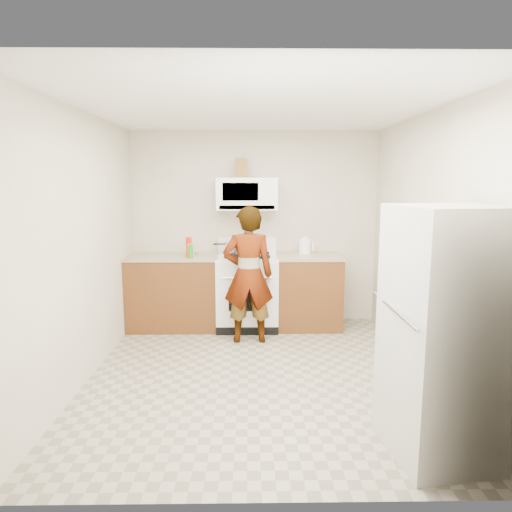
{
  "coord_description": "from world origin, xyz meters",
  "views": [
    {
      "loc": [
        -0.07,
        -4.19,
        1.85
      ],
      "look_at": [
        -0.0,
        0.55,
        1.08
      ],
      "focal_mm": 32.0,
      "sensor_mm": 36.0,
      "label": 1
    }
  ],
  "objects_px": {
    "microwave": "(247,194)",
    "person": "(248,275)",
    "gas_range": "(247,290)",
    "fridge": "(447,334)",
    "kettle": "(305,246)",
    "saucepan": "(234,247)"
  },
  "relations": [
    {
      "from": "microwave",
      "to": "person",
      "type": "height_order",
      "value": "microwave"
    },
    {
      "from": "gas_range",
      "to": "microwave",
      "type": "bearing_deg",
      "value": 90.0
    },
    {
      "from": "gas_range",
      "to": "person",
      "type": "bearing_deg",
      "value": -88.42
    },
    {
      "from": "microwave",
      "to": "fridge",
      "type": "bearing_deg",
      "value": -65.18
    },
    {
      "from": "microwave",
      "to": "person",
      "type": "distance_m",
      "value": 1.12
    },
    {
      "from": "gas_range",
      "to": "person",
      "type": "height_order",
      "value": "person"
    },
    {
      "from": "kettle",
      "to": "gas_range",
      "type": "bearing_deg",
      "value": -167.07
    },
    {
      "from": "microwave",
      "to": "saucepan",
      "type": "xyz_separation_m",
      "value": [
        -0.17,
        -0.02,
        -0.68
      ]
    },
    {
      "from": "person",
      "to": "fridge",
      "type": "relative_size",
      "value": 0.93
    },
    {
      "from": "fridge",
      "to": "kettle",
      "type": "height_order",
      "value": "fridge"
    },
    {
      "from": "fridge",
      "to": "kettle",
      "type": "distance_m",
      "value": 2.98
    },
    {
      "from": "fridge",
      "to": "gas_range",
      "type": "bearing_deg",
      "value": 108.11
    },
    {
      "from": "gas_range",
      "to": "fridge",
      "type": "distance_m",
      "value": 3.11
    },
    {
      "from": "microwave",
      "to": "fridge",
      "type": "height_order",
      "value": "microwave"
    },
    {
      "from": "person",
      "to": "microwave",
      "type": "bearing_deg",
      "value": -91.54
    },
    {
      "from": "kettle",
      "to": "saucepan",
      "type": "bearing_deg",
      "value": -175.46
    },
    {
      "from": "person",
      "to": "fridge",
      "type": "bearing_deg",
      "value": 117.82
    },
    {
      "from": "saucepan",
      "to": "microwave",
      "type": "bearing_deg",
      "value": 7.73
    },
    {
      "from": "gas_range",
      "to": "microwave",
      "type": "height_order",
      "value": "microwave"
    },
    {
      "from": "gas_range",
      "to": "saucepan",
      "type": "height_order",
      "value": "gas_range"
    },
    {
      "from": "fridge",
      "to": "saucepan",
      "type": "height_order",
      "value": "fridge"
    },
    {
      "from": "microwave",
      "to": "fridge",
      "type": "xyz_separation_m",
      "value": [
        1.34,
        -2.91,
        -0.85
      ]
    }
  ]
}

